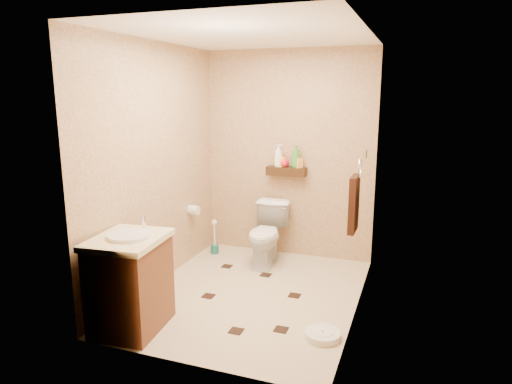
% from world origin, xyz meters
% --- Properties ---
extents(ground, '(2.50, 2.50, 0.00)m').
position_xyz_m(ground, '(0.00, 0.00, 0.00)').
color(ground, '#C5B990').
rests_on(ground, ground).
extents(wall_back, '(2.00, 0.04, 2.40)m').
position_xyz_m(wall_back, '(0.00, 1.25, 1.20)').
color(wall_back, tan).
rests_on(wall_back, ground).
extents(wall_front, '(2.00, 0.04, 2.40)m').
position_xyz_m(wall_front, '(0.00, -1.25, 1.20)').
color(wall_front, tan).
rests_on(wall_front, ground).
extents(wall_left, '(0.04, 2.50, 2.40)m').
position_xyz_m(wall_left, '(-1.00, 0.00, 1.20)').
color(wall_left, tan).
rests_on(wall_left, ground).
extents(wall_right, '(0.04, 2.50, 2.40)m').
position_xyz_m(wall_right, '(1.00, 0.00, 1.20)').
color(wall_right, tan).
rests_on(wall_right, ground).
extents(ceiling, '(2.00, 2.50, 0.02)m').
position_xyz_m(ceiling, '(0.00, 0.00, 2.40)').
color(ceiling, white).
rests_on(ceiling, wall_back).
extents(wall_shelf, '(0.46, 0.14, 0.10)m').
position_xyz_m(wall_shelf, '(0.00, 1.17, 1.02)').
color(wall_shelf, '#371E0F').
rests_on(wall_shelf, wall_back).
extents(floor_accents, '(1.09, 1.39, 0.01)m').
position_xyz_m(floor_accents, '(0.02, -0.04, 0.00)').
color(floor_accents, black).
rests_on(floor_accents, ground).
extents(toilet, '(0.41, 0.69, 0.69)m').
position_xyz_m(toilet, '(-0.12, 0.83, 0.34)').
color(toilet, white).
rests_on(toilet, ground).
extents(vanity, '(0.59, 0.69, 0.91)m').
position_xyz_m(vanity, '(-0.70, -0.94, 0.41)').
color(vanity, brown).
rests_on(vanity, ground).
extents(bathroom_scale, '(0.32, 0.32, 0.06)m').
position_xyz_m(bathroom_scale, '(0.82, -0.56, 0.03)').
color(bathroom_scale, white).
rests_on(bathroom_scale, ground).
extents(toilet_brush, '(0.10, 0.10, 0.42)m').
position_xyz_m(toilet_brush, '(-0.82, 0.93, 0.15)').
color(toilet_brush, '#175F5A').
rests_on(toilet_brush, ground).
extents(towel_ring, '(0.12, 0.30, 0.76)m').
position_xyz_m(towel_ring, '(0.91, 0.25, 0.95)').
color(towel_ring, silver).
rests_on(towel_ring, wall_right).
extents(toilet_paper, '(0.12, 0.11, 0.12)m').
position_xyz_m(toilet_paper, '(-0.94, 0.65, 0.60)').
color(toilet_paper, white).
rests_on(toilet_paper, wall_left).
extents(bottle_a, '(0.14, 0.14, 0.26)m').
position_xyz_m(bottle_a, '(-0.10, 1.17, 1.20)').
color(bottle_a, white).
rests_on(bottle_a, wall_shelf).
extents(bottle_b, '(0.11, 0.11, 0.17)m').
position_xyz_m(bottle_b, '(-0.06, 1.17, 1.15)').
color(bottle_b, '#EBFD35').
rests_on(bottle_b, wall_shelf).
extents(bottle_c, '(0.13, 0.13, 0.14)m').
position_xyz_m(bottle_c, '(-0.03, 1.17, 1.14)').
color(bottle_c, red).
rests_on(bottle_c, wall_shelf).
extents(bottle_d, '(0.14, 0.14, 0.26)m').
position_xyz_m(bottle_d, '(0.11, 1.17, 1.20)').
color(bottle_d, green).
rests_on(bottle_d, wall_shelf).
extents(bottle_e, '(0.10, 0.10, 0.17)m').
position_xyz_m(bottle_e, '(0.14, 1.17, 1.15)').
color(bottle_e, '#FFBA54').
rests_on(bottle_e, wall_shelf).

